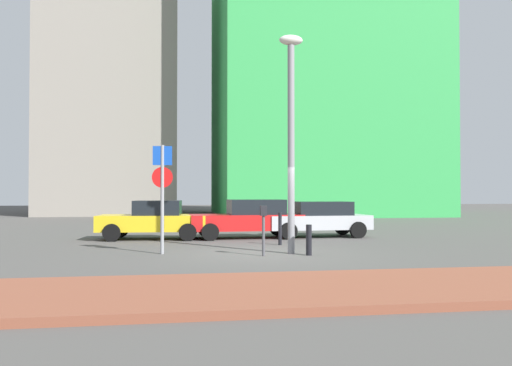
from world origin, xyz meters
The scene contains 12 objects.
ground_plane centered at (0.00, 0.00, 0.00)m, with size 120.00×120.00×0.00m, color #4C4947.
sidewalk_brick centered at (0.00, -6.05, 0.07)m, with size 40.00×3.32×0.14m, color brown.
parked_car_yellow centered at (-3.31, 5.16, 0.74)m, with size 4.14×2.17×1.46m.
parked_car_red centered at (0.31, 5.06, 0.77)m, with size 4.38×2.00×1.50m.
parked_car_silver centered at (3.13, 5.13, 0.74)m, with size 4.14×2.04×1.41m.
parking_sign_post centered at (-2.90, 0.30, 1.98)m, with size 0.60×0.10×3.14m.
parking_meter centered at (-0.09, -0.62, 0.91)m, with size 0.18×0.14×1.40m.
street_lamp centered at (0.80, -0.17, 3.79)m, with size 0.70×0.36×6.37m.
traffic_bollard_near centered at (1.19, -0.68, 0.43)m, with size 0.16×0.16×0.86m, color black.
traffic_bollard_mid centered at (0.98, 2.28, 0.55)m, with size 0.12×0.12×1.09m, color black.
building_colorful_midrise centered at (9.26, 26.59, 12.49)m, with size 16.70×14.81×24.98m, color green.
building_under_construction centered at (-7.63, 31.72, 11.33)m, with size 10.54×14.79×22.66m, color gray.
Camera 1 is at (-2.55, -14.80, 1.76)m, focal length 36.21 mm.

